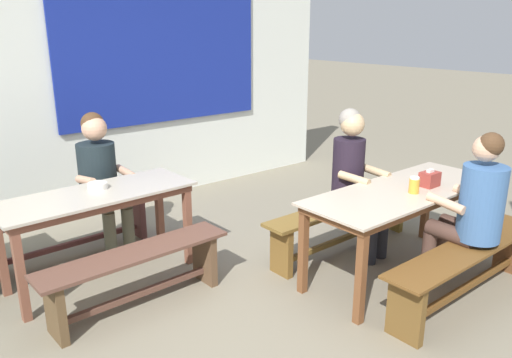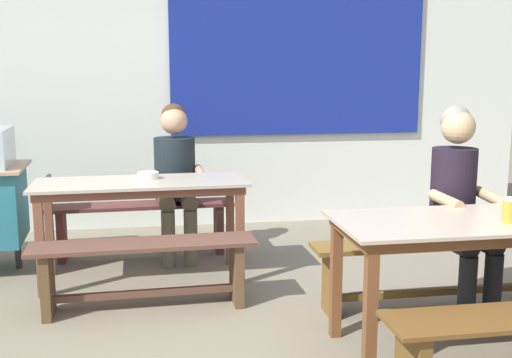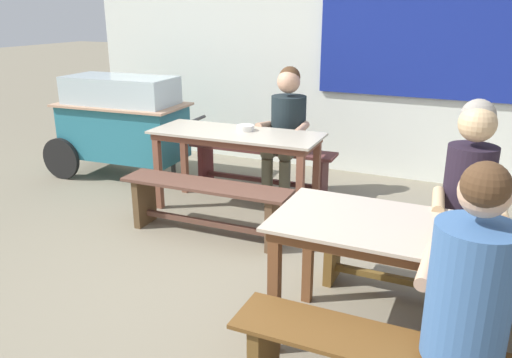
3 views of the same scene
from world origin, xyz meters
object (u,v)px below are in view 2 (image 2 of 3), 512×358
Objects in this scene: dining_table_near at (500,231)px; bench_far_back at (142,220)px; condiment_jar at (510,210)px; bench_far_front at (144,265)px; person_center_facing at (175,170)px; soup_bowl at (148,175)px; person_right_near_table at (459,197)px; dining_table_far at (141,192)px; bench_near_back at (445,261)px.

dining_table_near reaches higher than bench_far_back.
condiment_jar reaches higher than bench_far_back.
condiment_jar is (2.00, -2.23, 0.51)m from bench_far_back.
bench_far_front is 1.28m from person_center_facing.
bench_far_front is 9.22× the size of soup_bowl.
soup_bowl reaches higher than dining_table_near.
person_right_near_table is at bearing -37.64° from bench_far_back.
person_center_facing is 8.10× the size of soup_bowl.
condiment_jar is (1.96, -1.00, 0.52)m from bench_far_front.
soup_bowl is (-0.22, -0.47, 0.03)m from person_center_facing.
condiment_jar is (1.71, -2.18, 0.07)m from person_center_facing.
dining_table_near is 2.20m from bench_far_front.
condiment_jar reaches higher than soup_bowl.
person_right_near_table is 8.39× the size of soup_bowl.
dining_table_far and dining_table_near have the same top height.
bench_far_back is 2.51m from bench_near_back.
condiment_jar is (1.98, -1.62, 0.15)m from dining_table_far.
person_right_near_table is at bearing 85.74° from condiment_jar.
bench_far_back is (-0.02, 0.61, -0.36)m from dining_table_far.
soup_bowl is (-1.94, 0.98, 0.47)m from bench_near_back.
bench_far_front is 1.14× the size of person_center_facing.
soup_bowl is at bearing 140.61° from dining_table_near.
person_right_near_table reaches higher than condiment_jar.
condiment_jar is at bearing -27.17° from bench_far_front.
bench_far_front is (0.04, -1.22, -0.01)m from bench_far_back.
bench_far_front is (0.02, -0.61, -0.37)m from dining_table_far.
dining_table_far is 0.71m from bench_far_back.
bench_far_front is 11.02× the size of condiment_jar.
bench_far_front is 2.26m from condiment_jar.
person_right_near_table is at bearing 86.58° from dining_table_near.
person_center_facing is 0.97× the size of person_right_near_table.
bench_far_back is 11.69× the size of condiment_jar.
condiment_jar is at bearing -48.12° from bench_far_back.
person_center_facing is (0.25, 1.17, 0.45)m from bench_far_front.
person_right_near_table is (1.75, -1.53, 0.01)m from person_center_facing.
bench_far_back is (-2.01, 2.12, -0.37)m from dining_table_near.
person_center_facing is at bearing 77.89° from bench_far_front.
soup_bowl reaches higher than dining_table_far.
person_center_facing is (0.27, 0.56, 0.08)m from dining_table_far.
person_right_near_table reaches higher than bench_far_front.
bench_far_front is at bearing 171.83° from bench_near_back.
bench_far_back is 1.06× the size of bench_far_front.
dining_table_near is 1.19× the size of bench_far_back.
bench_far_front is at bearing 169.98° from person_right_near_table.
person_center_facing is 2.77m from condiment_jar.
person_center_facing is at bearing 139.75° from bench_near_back.
bench_near_back is 1.39× the size of person_center_facing.
person_center_facing reaches higher than dining_table_far.
person_center_facing reaches higher than bench_far_front.
dining_table_near reaches higher than bench_near_back.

